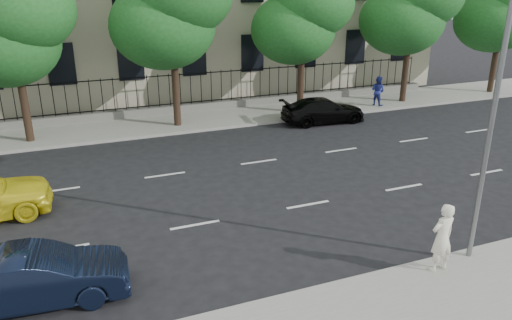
{
  "coord_description": "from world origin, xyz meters",
  "views": [
    {
      "loc": [
        -7.41,
        -11.25,
        7.44
      ],
      "look_at": [
        -1.72,
        3.0,
        1.71
      ],
      "focal_mm": 35.0,
      "sensor_mm": 36.0,
      "label": 1
    }
  ],
  "objects_px": {
    "navy_sedan": "(36,277)",
    "street_light": "(483,72)",
    "woman_near": "(442,238)",
    "black_sedan": "(323,110)"
  },
  "relations": [
    {
      "from": "navy_sedan",
      "to": "street_light",
      "type": "bearing_deg",
      "value": -95.0
    },
    {
      "from": "street_light",
      "to": "woman_near",
      "type": "distance_m",
      "value": 4.32
    },
    {
      "from": "black_sedan",
      "to": "woman_near",
      "type": "height_order",
      "value": "woman_near"
    },
    {
      "from": "street_light",
      "to": "black_sedan",
      "type": "bearing_deg",
      "value": 77.34
    },
    {
      "from": "woman_near",
      "to": "navy_sedan",
      "type": "bearing_deg",
      "value": -18.11
    },
    {
      "from": "street_light",
      "to": "woman_near",
      "type": "relative_size",
      "value": 4.25
    },
    {
      "from": "navy_sedan",
      "to": "black_sedan",
      "type": "distance_m",
      "value": 17.92
    },
    {
      "from": "black_sedan",
      "to": "woman_near",
      "type": "bearing_deg",
      "value": 166.99
    },
    {
      "from": "woman_near",
      "to": "black_sedan",
      "type": "bearing_deg",
      "value": -110.16
    },
    {
      "from": "navy_sedan",
      "to": "black_sedan",
      "type": "height_order",
      "value": "navy_sedan"
    }
  ]
}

